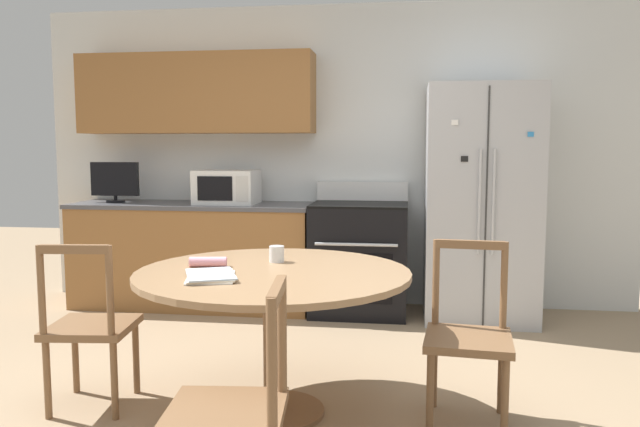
# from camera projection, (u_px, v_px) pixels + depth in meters

# --- Properties ---
(back_wall) EXTENTS (5.20, 0.44, 2.60)m
(back_wall) POSITION_uv_depth(u_px,v_px,m) (298.00, 140.00, 5.48)
(back_wall) COLOR silver
(back_wall) RESTS_ON ground_plane
(kitchen_counter) EXTENTS (2.08, 0.64, 0.90)m
(kitchen_counter) POSITION_uv_depth(u_px,v_px,m) (194.00, 255.00, 5.41)
(kitchen_counter) COLOR #936033
(kitchen_counter) RESTS_ON ground_plane
(refrigerator) EXTENTS (0.87, 0.74, 1.86)m
(refrigerator) POSITION_uv_depth(u_px,v_px,m) (481.00, 204.00, 4.96)
(refrigerator) COLOR #B2B5BA
(refrigerator) RESTS_ON ground_plane
(oven_range) EXTENTS (0.78, 0.68, 1.08)m
(oven_range) POSITION_uv_depth(u_px,v_px,m) (359.00, 257.00, 5.18)
(oven_range) COLOR black
(oven_range) RESTS_ON ground_plane
(microwave) EXTENTS (0.51, 0.39, 0.29)m
(microwave) POSITION_uv_depth(u_px,v_px,m) (227.00, 187.00, 5.29)
(microwave) COLOR white
(microwave) RESTS_ON kitchen_counter
(countertop_tv) EXTENTS (0.42, 0.16, 0.35)m
(countertop_tv) POSITION_uv_depth(u_px,v_px,m) (115.00, 181.00, 5.41)
(countertop_tv) COLOR black
(countertop_tv) RESTS_ON kitchen_counter
(dining_table) EXTENTS (1.40, 1.40, 0.76)m
(dining_table) POSITION_uv_depth(u_px,v_px,m) (273.00, 294.00, 3.18)
(dining_table) COLOR #997551
(dining_table) RESTS_ON ground_plane
(dining_chair_right) EXTENTS (0.46, 0.46, 0.90)m
(dining_chair_right) POSITION_uv_depth(u_px,v_px,m) (468.00, 337.00, 3.11)
(dining_chair_right) COLOR brown
(dining_chair_right) RESTS_ON ground_plane
(dining_chair_near) EXTENTS (0.46, 0.46, 0.90)m
(dining_chair_near) POSITION_uv_depth(u_px,v_px,m) (233.00, 413.00, 2.23)
(dining_chair_near) COLOR brown
(dining_chair_near) RESTS_ON ground_plane
(dining_chair_left) EXTENTS (0.47, 0.47, 0.90)m
(dining_chair_left) POSITION_uv_depth(u_px,v_px,m) (90.00, 328.00, 3.28)
(dining_chair_left) COLOR brown
(dining_chair_left) RESTS_ON ground_plane
(candle_glass) EXTENTS (0.08, 0.08, 0.09)m
(candle_glass) POSITION_uv_depth(u_px,v_px,m) (277.00, 255.00, 3.40)
(candle_glass) COLOR silver
(candle_glass) RESTS_ON dining_table
(folded_napkin) EXTENTS (0.20, 0.08, 0.05)m
(folded_napkin) POSITION_uv_depth(u_px,v_px,m) (208.00, 262.00, 3.26)
(folded_napkin) COLOR pink
(folded_napkin) RESTS_ON dining_table
(mail_stack) EXTENTS (0.32, 0.36, 0.02)m
(mail_stack) POSITION_uv_depth(u_px,v_px,m) (211.00, 276.00, 2.98)
(mail_stack) COLOR white
(mail_stack) RESTS_ON dining_table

